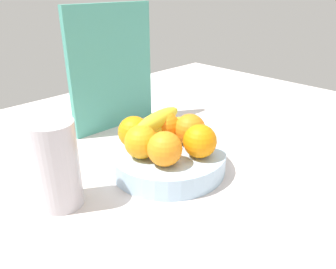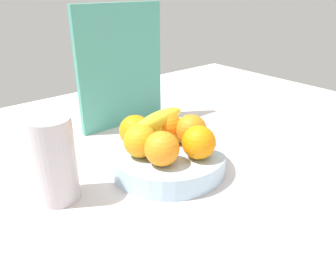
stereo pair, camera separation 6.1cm
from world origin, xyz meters
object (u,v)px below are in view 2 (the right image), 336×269
cutting_board (121,68)px  thermos_tumbler (54,160)px  orange_front_right (191,130)px  orange_center (165,127)px  orange_top_stack (162,149)px  orange_front_left (198,143)px  banana_bunch (160,129)px  orange_back_right (140,141)px  fruit_bowl (168,159)px  orange_back_left (135,131)px

cutting_board → thermos_tumbler: cutting_board is taller
orange_front_right → orange_center: bearing=124.9°
orange_center → orange_top_stack: 11.31cm
orange_front_left → banana_bunch: 10.86cm
orange_back_right → cutting_board: size_ratio=0.21×
orange_center → thermos_tumbler: bearing=177.0°
orange_back_right → banana_bunch: (6.87, 1.66, 0.40)cm
orange_front_left → orange_front_right: same height
orange_center → cutting_board: size_ratio=0.21×
fruit_bowl → orange_back_right: size_ratio=3.59×
orange_front_left → orange_top_stack: 8.31cm
orange_back_left → thermos_tumbler: 20.63cm
orange_top_stack → fruit_bowl: bearing=39.1°
orange_front_right → cutting_board: (1.13, 31.63, 9.17)cm
orange_top_stack → thermos_tumbler: bearing=153.6°
orange_center → orange_back_right: size_ratio=1.00×
orange_back_left → thermos_tumbler: (-20.57, -1.58, 0.12)cm
orange_back_left → orange_front_right: bearing=-38.7°
orange_front_right → orange_top_stack: size_ratio=1.00×
orange_center → thermos_tumbler: thermos_tumbler is taller
banana_bunch → thermos_tumbler: bearing=175.5°
orange_back_right → thermos_tumbler: size_ratio=0.42×
orange_front_right → thermos_tumbler: size_ratio=0.42×
orange_front_left → orange_top_stack: (-7.80, 2.88, 0.00)cm
orange_back_left → orange_back_right: size_ratio=1.00×
orange_back_left → banana_bunch: banana_bunch is taller
orange_back_left → cutting_board: cutting_board is taller
fruit_bowl → thermos_tumbler: 26.31cm
orange_back_left → banana_bunch: 5.85cm
fruit_bowl → orange_center: bearing=59.2°
orange_top_stack → banana_bunch: (5.57, 7.74, 0.40)cm
orange_back_right → orange_front_right: bearing=-13.8°
thermos_tumbler → orange_back_right: bearing=-11.3°
orange_center → thermos_tumbler: (-27.29, 1.45, 0.12)cm
orange_center → banana_bunch: (-2.12, -0.55, 0.40)cm
orange_back_left → orange_back_right: same height
thermos_tumbler → orange_front_left: bearing=-24.7°
orange_center → cutting_board: cutting_board is taller
thermos_tumbler → orange_top_stack: bearing=-26.4°
fruit_bowl → orange_back_right: bearing=165.2°
orange_front_right → cutting_board: 32.95cm
fruit_bowl → orange_back_left: 10.38cm
orange_center → orange_back_right: same height
orange_center → orange_back_right: 9.25cm
fruit_bowl → orange_back_left: size_ratio=3.59×
fruit_bowl → orange_top_stack: orange_top_stack is taller
fruit_bowl → orange_front_right: (6.08, -1.37, 6.32)cm
orange_back_left → cutting_board: (11.58, 23.27, 9.17)cm
orange_top_stack → banana_bunch: banana_bunch is taller
fruit_bowl → banana_bunch: banana_bunch is taller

